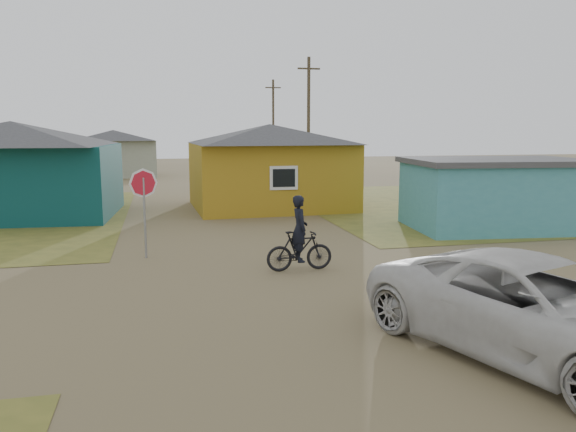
% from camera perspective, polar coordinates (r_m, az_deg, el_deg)
% --- Properties ---
extents(ground, '(120.00, 120.00, 0.00)m').
position_cam_1_polar(ground, '(12.70, -0.78, -7.98)').
color(ground, olive).
extents(grass_ne, '(20.00, 18.00, 0.00)m').
position_cam_1_polar(grass_ne, '(30.11, 20.59, 1.27)').
color(grass_ne, olive).
rests_on(grass_ne, ground).
extents(house_teal, '(8.93, 7.08, 4.00)m').
position_cam_1_polar(house_teal, '(26.13, -26.11, 4.39)').
color(house_teal, '#0A383A').
rests_on(house_teal, ground).
extents(house_yellow, '(7.72, 6.76, 3.90)m').
position_cam_1_polar(house_yellow, '(26.42, -1.85, 5.21)').
color(house_yellow, '#A67D19').
rests_on(house_yellow, ground).
extents(shed_turquoise, '(6.71, 4.93, 2.60)m').
position_cam_1_polar(shed_turquoise, '(22.10, 20.24, 2.16)').
color(shed_turquoise, teal).
rests_on(shed_turquoise, ground).
extents(house_pale_west, '(7.04, 6.15, 3.60)m').
position_cam_1_polar(house_pale_west, '(46.05, -17.27, 6.18)').
color(house_pale_west, '#969D86').
rests_on(house_pale_west, ground).
extents(house_beige_east, '(6.95, 6.05, 3.60)m').
position_cam_1_polar(house_beige_east, '(53.41, 0.72, 6.89)').
color(house_beige_east, gray).
rests_on(house_beige_east, ground).
extents(house_pale_north, '(6.28, 5.81, 3.40)m').
position_cam_1_polar(house_pale_north, '(59.04, -24.20, 6.20)').
color(house_pale_north, '#969D86').
rests_on(house_pale_north, ground).
extents(utility_pole_near, '(1.40, 0.20, 8.00)m').
position_cam_1_polar(utility_pole_near, '(35.07, 2.10, 9.59)').
color(utility_pole_near, '#4A3E2C').
rests_on(utility_pole_near, ground).
extents(utility_pole_far, '(1.40, 0.20, 8.00)m').
position_cam_1_polar(utility_pole_far, '(50.89, -1.51, 9.36)').
color(utility_pole_far, '#4A3E2C').
rests_on(utility_pole_far, ground).
extents(stop_sign, '(0.84, 0.07, 2.58)m').
position_cam_1_polar(stop_sign, '(16.40, -14.45, 2.30)').
color(stop_sign, gray).
rests_on(stop_sign, ground).
extents(cyclist, '(1.77, 0.64, 1.99)m').
position_cam_1_polar(cyclist, '(14.63, 1.18, -2.80)').
color(cyclist, black).
rests_on(cyclist, ground).
extents(vehicle, '(4.49, 6.42, 1.63)m').
position_cam_1_polar(vehicle, '(9.96, 24.08, -8.65)').
color(vehicle, silver).
rests_on(vehicle, ground).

